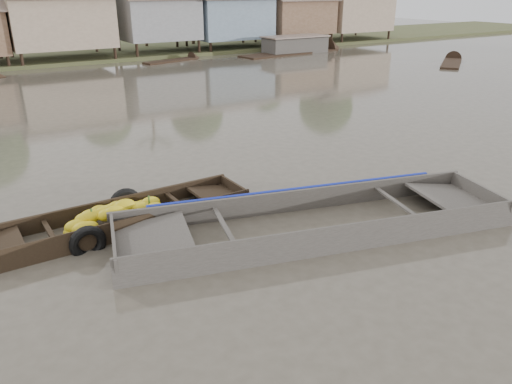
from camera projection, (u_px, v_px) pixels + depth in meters
ground at (253, 245)px, 10.22m from camera, size 120.00×120.00×0.00m
riverbank at (58, 13)px, 35.58m from camera, size 120.00×12.47×10.22m
banana_boat at (114, 221)px, 10.86m from camera, size 6.06×1.70×0.83m
viewer_boat at (316, 226)px, 10.83m from camera, size 8.87×4.30×0.69m
distant_boats at (228, 57)px, 35.31m from camera, size 47.74×14.19×1.38m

